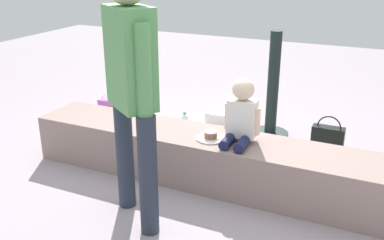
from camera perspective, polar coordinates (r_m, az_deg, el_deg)
The scene contains 11 objects.
ground_plane at distance 3.59m, azimuth 1.53°, elevation -7.68°, with size 12.00×12.00×0.00m, color #9B8D98.
concrete_ledge at distance 3.50m, azimuth 1.56°, elevation -4.90°, with size 2.90×0.49×0.39m, color gray.
child_seated at distance 3.25m, azimuth 6.39°, elevation 0.67°, with size 0.28×0.32×0.48m.
adult_standing at distance 2.73m, azimuth -7.85°, elevation 5.80°, with size 0.43×0.37×1.69m.
cake_plate at distance 3.35m, azimuth 2.43°, elevation -2.14°, with size 0.22×0.22×0.07m.
gift_bag at distance 4.56m, azimuth -10.52°, elevation 0.69°, with size 0.21×0.11×0.37m.
railing_post at distance 4.34m, azimuth 10.31°, elevation 2.69°, with size 0.36×0.36×1.04m.
water_bottle_near_gift at distance 4.50m, azimuth -0.96°, elevation -0.25°, with size 0.07×0.07×0.20m.
party_cup_red at distance 4.17m, azimuth -3.07°, elevation -2.60°, with size 0.07×0.07×0.11m, color red.
cake_box_white at distance 4.72m, azimuth 3.77°, elevation 0.41°, with size 0.27×0.26×0.13m, color white.
handbag_black_leather at distance 4.16m, azimuth 17.10°, elevation -2.40°, with size 0.28×0.11×0.36m.
Camera 1 is at (1.24, -2.90, 1.72)m, focal length 41.27 mm.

